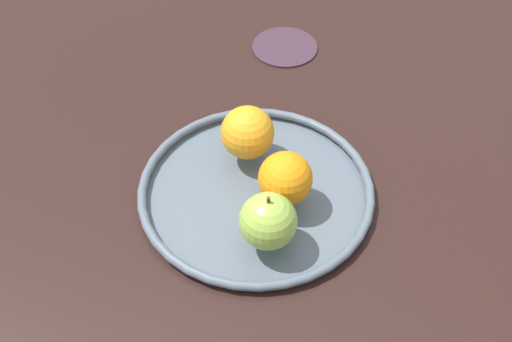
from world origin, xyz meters
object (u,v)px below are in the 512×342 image
object	(u,v)px
orange_front_left	(247,133)
ambient_coaster	(285,46)
apple	(268,221)
orange_center	(285,178)
fruit_bowl	(256,191)

from	to	relation	value
orange_front_left	ambient_coaster	xyz separation A→B (cm)	(13.59, -23.06, -5.17)
apple	orange_front_left	size ratio (longest dim) A/B	1.08
orange_front_left	ambient_coaster	distance (cm)	27.26
orange_center	ambient_coaster	size ratio (longest dim) A/B	0.64
ambient_coaster	orange_center	bearing A→B (deg)	131.57
orange_front_left	apple	bearing A→B (deg)	143.17
fruit_bowl	orange_front_left	xyz separation A→B (cm)	(5.27, -3.89, 4.55)
orange_center	apple	bearing A→B (deg)	115.22
orange_center	fruit_bowl	bearing A→B (deg)	18.33
apple	orange_center	bearing A→B (deg)	-64.78
orange_front_left	orange_center	distance (cm)	9.53
fruit_bowl	orange_front_left	world-z (taller)	orange_front_left
apple	orange_front_left	bearing A→B (deg)	-36.83
ambient_coaster	apple	bearing A→B (deg)	128.73
orange_center	ambient_coaster	xyz separation A→B (cm)	(22.76, -25.66, -5.01)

